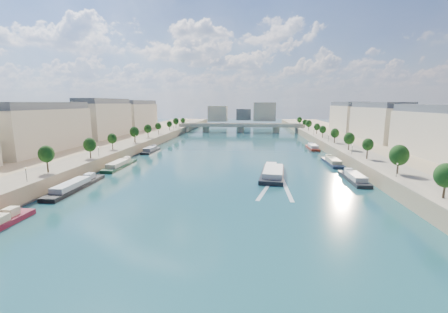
# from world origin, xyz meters

# --- Properties ---
(ground) EXTENTS (700.00, 700.00, 0.00)m
(ground) POSITION_xyz_m (0.00, 100.00, 0.00)
(ground) COLOR #0D2D3C
(ground) RESTS_ON ground
(quay_left) EXTENTS (44.00, 520.00, 5.00)m
(quay_left) POSITION_xyz_m (-72.00, 100.00, 2.50)
(quay_left) COLOR #9E8460
(quay_left) RESTS_ON ground
(quay_right) EXTENTS (44.00, 520.00, 5.00)m
(quay_right) POSITION_xyz_m (72.00, 100.00, 2.50)
(quay_right) COLOR #9E8460
(quay_right) RESTS_ON ground
(pave_left) EXTENTS (14.00, 520.00, 0.10)m
(pave_left) POSITION_xyz_m (-57.00, 100.00, 5.05)
(pave_left) COLOR gray
(pave_left) RESTS_ON quay_left
(pave_right) EXTENTS (14.00, 520.00, 0.10)m
(pave_right) POSITION_xyz_m (57.00, 100.00, 5.05)
(pave_right) COLOR gray
(pave_right) RESTS_ON quay_right
(trees_left) EXTENTS (4.80, 268.80, 8.26)m
(trees_left) POSITION_xyz_m (-55.00, 102.00, 10.48)
(trees_left) COLOR #382B1E
(trees_left) RESTS_ON ground
(trees_right) EXTENTS (4.80, 268.80, 8.26)m
(trees_right) POSITION_xyz_m (55.00, 110.00, 10.48)
(trees_right) COLOR #382B1E
(trees_right) RESTS_ON ground
(lamps_left) EXTENTS (0.36, 200.36, 4.28)m
(lamps_left) POSITION_xyz_m (-52.50, 90.00, 7.78)
(lamps_left) COLOR black
(lamps_left) RESTS_ON ground
(lamps_right) EXTENTS (0.36, 200.36, 4.28)m
(lamps_right) POSITION_xyz_m (52.50, 105.00, 7.78)
(lamps_right) COLOR black
(lamps_right) RESTS_ON ground
(buildings_left) EXTENTS (16.00, 226.00, 23.20)m
(buildings_left) POSITION_xyz_m (-85.00, 112.00, 16.45)
(buildings_left) COLOR #C3B296
(buildings_left) RESTS_ON ground
(buildings_right) EXTENTS (16.00, 226.00, 23.20)m
(buildings_right) POSITION_xyz_m (85.00, 112.00, 16.45)
(buildings_right) COLOR #C3B296
(buildings_right) RESTS_ON ground
(skyline) EXTENTS (79.00, 42.00, 22.00)m
(skyline) POSITION_xyz_m (3.19, 319.52, 14.66)
(skyline) COLOR #C3B296
(skyline) RESTS_ON ground
(bridge) EXTENTS (112.00, 12.00, 8.15)m
(bridge) POSITION_xyz_m (0.00, 227.72, 5.08)
(bridge) COLOR #C1B79E
(bridge) RESTS_ON ground
(tour_barge) EXTENTS (11.29, 29.18, 3.86)m
(tour_barge) POSITION_xyz_m (17.69, 63.66, 1.09)
(tour_barge) COLOR black
(tour_barge) RESTS_ON ground
(wake) EXTENTS (10.73, 26.01, 0.04)m
(wake) POSITION_xyz_m (17.69, 47.08, 0.02)
(wake) COLOR silver
(wake) RESTS_ON ground
(moored_barges_left) EXTENTS (5.00, 158.95, 3.60)m
(moored_barges_left) POSITION_xyz_m (-45.50, 40.98, 0.84)
(moored_barges_left) COLOR #1C233D
(moored_barges_left) RESTS_ON ground
(moored_barges_right) EXTENTS (5.00, 169.42, 3.60)m
(moored_barges_right) POSITION_xyz_m (45.50, 63.64, 0.84)
(moored_barges_right) COLOR black
(moored_barges_right) RESTS_ON ground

